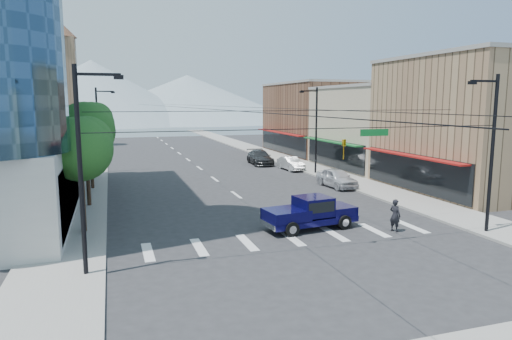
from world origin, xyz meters
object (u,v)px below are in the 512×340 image
object	(u,v)px
pedestrian	(395,215)
parked_car_mid	(291,164)
pickup_truck	(310,212)
parked_car_near	(337,178)
parked_car_far	(260,157)

from	to	relation	value
pedestrian	parked_car_mid	world-z (taller)	pedestrian
pickup_truck	pedestrian	distance (m)	4.93
pickup_truck	parked_car_mid	distance (m)	23.77
parked_car_near	parked_car_far	bearing A→B (deg)	93.36
pedestrian	parked_car_far	bearing A→B (deg)	-23.28
pedestrian	parked_car_mid	xyz separation A→B (m)	(3.38, 24.45, -0.23)
pedestrian	parked_car_mid	distance (m)	24.69
pickup_truck	parked_car_near	size ratio (longest dim) A/B	1.21
parked_car_near	parked_car_mid	distance (m)	10.81
pickup_truck	parked_car_near	distance (m)	14.04
pickup_truck	parked_car_far	world-z (taller)	pickup_truck
parked_car_far	parked_car_mid	bearing A→B (deg)	-68.02
pickup_truck	pedestrian	bearing A→B (deg)	-31.53
parked_car_mid	parked_car_far	distance (m)	5.79
pedestrian	parked_car_mid	bearing A→B (deg)	-28.13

